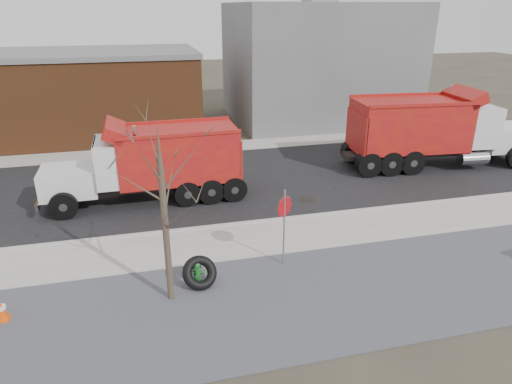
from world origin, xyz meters
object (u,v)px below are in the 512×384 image
object	(u,v)px
stop_sign	(284,214)
dump_truck_red_b	(153,160)
fire_hydrant	(197,274)
truck_tire	(200,273)
dump_truck_red_a	(433,128)

from	to	relation	value
stop_sign	dump_truck_red_b	xyz separation A→B (m)	(-3.74, 6.43, 0.00)
fire_hydrant	dump_truck_red_b	distance (m)	7.08
truck_tire	dump_truck_red_a	world-z (taller)	dump_truck_red_a
fire_hydrant	truck_tire	size ratio (longest dim) A/B	0.64
dump_truck_red_b	dump_truck_red_a	bearing A→B (deg)	-176.13
stop_sign	truck_tire	bearing A→B (deg)	179.36
fire_hydrant	truck_tire	world-z (taller)	truck_tire
dump_truck_red_a	dump_truck_red_b	bearing A→B (deg)	-170.15
dump_truck_red_a	truck_tire	bearing A→B (deg)	-142.93
truck_tire	dump_truck_red_a	distance (m)	15.55
stop_sign	dump_truck_red_b	distance (m)	7.43
dump_truck_red_b	stop_sign	bearing A→B (deg)	119.19
stop_sign	dump_truck_red_b	world-z (taller)	dump_truck_red_b
stop_sign	dump_truck_red_b	bearing A→B (deg)	107.44
dump_truck_red_a	dump_truck_red_b	distance (m)	14.12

